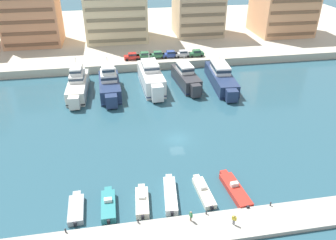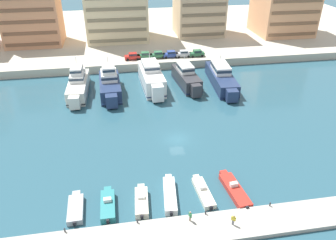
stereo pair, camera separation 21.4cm
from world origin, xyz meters
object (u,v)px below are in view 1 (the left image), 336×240
Objects in this scene: car_blue_center_left at (170,54)px; car_green_center_right at (196,53)px; motorboat_red_center_right at (235,189)px; yacht_white_mid_left at (151,78)px; yacht_charcoal_center_left at (186,77)px; motorboat_teal_left at (108,205)px; yacht_ivory_far_left at (78,84)px; pedestrian_mid_deck at (191,215)px; car_green_mid_left at (157,54)px; car_green_left at (144,55)px; motorboat_grey_far_left at (76,209)px; yacht_navy_center at (221,77)px; motorboat_cream_center at (204,192)px; car_red_far_left at (132,56)px; motorboat_white_center_left at (170,195)px; motorboat_cream_mid_left at (142,202)px; yacht_navy_left at (109,84)px; car_silver_center at (183,53)px; pedestrian_near_edge at (234,219)px.

car_green_center_right is (7.20, -0.32, 0.00)m from car_blue_center_left.
car_green_center_right reaches higher than motorboat_red_center_right.
yacht_white_mid_left is 1.15× the size of yacht_charcoal_center_left.
motorboat_teal_left is at bearing -116.51° from yacht_charcoal_center_left.
yacht_ivory_far_left reaches higher than car_blue_center_left.
car_green_mid_left is at bearing 86.17° from pedestrian_mid_deck.
yacht_white_mid_left reaches higher than car_green_left.
car_green_left is at bearing 78.73° from motorboat_teal_left.
motorboat_grey_far_left is at bearing -121.55° from yacht_charcoal_center_left.
yacht_ivory_far_left is 2.66× the size of motorboat_teal_left.
motorboat_cream_center is (-13.81, -35.81, -1.50)m from yacht_navy_center.
yacht_ivory_far_left is 33.16m from yacht_navy_center.
car_red_far_left is 0.99× the size of car_green_left.
motorboat_white_center_left is (-2.01, -37.12, -1.87)m from yacht_white_mid_left.
car_green_left is 7.06m from car_blue_center_left.
car_green_center_right is (20.16, 51.54, 2.53)m from motorboat_cream_mid_left.
motorboat_red_center_right is 8.89m from pedestrian_mid_deck.
yacht_navy_center is (26.12, 0.48, -0.34)m from yacht_navy_left.
yacht_navy_left is at bearing 115.17° from motorboat_red_center_right.
car_silver_center is (10.44, 13.91, 0.68)m from yacht_white_mid_left.
car_green_left is (5.90, 52.04, 2.53)m from motorboat_cream_mid_left.
car_blue_center_left reaches higher than pedestrian_mid_deck.
motorboat_grey_far_left is at bearing -105.69° from car_green_left.
car_silver_center is 2.64× the size of pedestrian_mid_deck.
car_red_far_left is at bearing 178.99° from car_green_center_right.
yacht_navy_center is 3.26× the size of motorboat_grey_far_left.
yacht_charcoal_center_left reaches higher than motorboat_cream_mid_left.
yacht_charcoal_center_left is at bearing 88.27° from motorboat_red_center_right.
motorboat_cream_mid_left is 54.35m from car_silver_center.
pedestrian_near_edge is at bearing -111.20° from motorboat_red_center_right.
motorboat_cream_mid_left is at bearing -96.46° from car_green_left.
motorboat_white_center_left is 1.86× the size of car_red_far_left.
pedestrian_near_edge is (-9.45, -57.39, -1.55)m from car_green_center_right.
yacht_navy_center is at bearing -81.29° from car_green_center_right.
car_green_mid_left is (18.05, 51.72, 2.63)m from motorboat_grey_far_left.
pedestrian_mid_deck is (-16.83, -40.82, -0.38)m from yacht_navy_center.
motorboat_white_center_left is 1.85× the size of car_green_center_right.
yacht_charcoal_center_left is at bearing -50.87° from car_red_far_left.
motorboat_teal_left is (-0.81, -35.87, -1.69)m from yacht_navy_left.
car_green_left reaches higher than pedestrian_mid_deck.
motorboat_cream_center is 52.27m from car_green_center_right.
yacht_charcoal_center_left is 14.42m from car_blue_center_left.
yacht_navy_left is at bearing -178.95° from yacht_navy_center.
car_red_far_left is at bearing -176.79° from car_green_left.
yacht_charcoal_center_left is 2.46× the size of motorboat_cream_mid_left.
car_green_left is at bearing 178.01° from car_green_center_right.
pedestrian_mid_deck is at bearing -71.85° from motorboat_white_center_left.
yacht_navy_left is at bearing 95.78° from motorboat_cream_mid_left.
motorboat_teal_left is at bearing -2.91° from motorboat_grey_far_left.
yacht_navy_center is at bearing 75.45° from motorboat_red_center_right.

